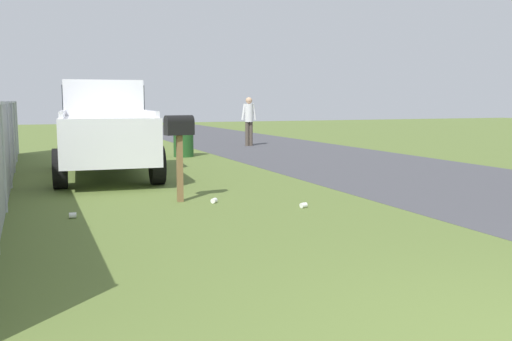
% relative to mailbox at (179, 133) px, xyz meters
% --- Properties ---
extents(road_asphalt, '(60.00, 5.49, 0.01)m').
position_rel_mailbox_xyz_m(road_asphalt, '(-0.71, -5.71, -1.12)').
color(road_asphalt, '#47474C').
rests_on(road_asphalt, ground).
extents(mailbox, '(0.26, 0.48, 1.41)m').
position_rel_mailbox_xyz_m(mailbox, '(0.00, 0.00, 0.00)').
color(mailbox, brown).
rests_on(mailbox, ground).
extents(pickup_truck, '(5.11, 2.37, 2.09)m').
position_rel_mailbox_xyz_m(pickup_truck, '(3.93, 0.71, -0.02)').
color(pickup_truck, silver).
rests_on(pickup_truck, ground).
extents(trash_bin, '(0.62, 0.62, 1.04)m').
position_rel_mailbox_xyz_m(trash_bin, '(7.25, -1.95, -0.60)').
color(trash_bin, '#1E4C1E').
rests_on(trash_bin, ground).
extents(pedestrian, '(0.30, 0.58, 1.77)m').
position_rel_mailbox_xyz_m(pedestrian, '(10.26, -5.19, -0.09)').
color(pedestrian, '#4C4238').
rests_on(pedestrian, ground).
extents(fence_section, '(15.02, 0.07, 1.64)m').
position_rel_mailbox_xyz_m(fence_section, '(2.58, 2.63, -0.24)').
color(fence_section, '#9EA3A8').
rests_on(fence_section, ground).
extents(litter_cup_midfield_a, '(0.13, 0.13, 0.08)m').
position_rel_mailbox_xyz_m(litter_cup_midfield_a, '(-0.34, -0.47, -1.08)').
color(litter_cup_midfield_a, white).
rests_on(litter_cup_midfield_a, ground).
extents(litter_cup_near_hydrant, '(0.08, 0.10, 0.08)m').
position_rel_mailbox_xyz_m(litter_cup_near_hydrant, '(-0.71, 1.73, -1.08)').
color(litter_cup_near_hydrant, white).
rests_on(litter_cup_near_hydrant, ground).
extents(litter_cup_by_mailbox, '(0.11, 0.12, 0.08)m').
position_rel_mailbox_xyz_m(litter_cup_by_mailbox, '(-1.24, -1.63, -1.08)').
color(litter_cup_by_mailbox, white).
rests_on(litter_cup_by_mailbox, ground).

